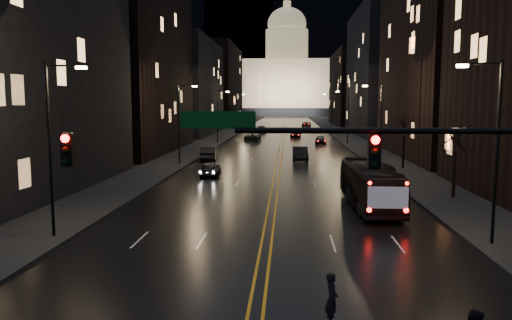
% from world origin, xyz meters
% --- Properties ---
extents(road, '(20.00, 320.00, 0.02)m').
position_xyz_m(road, '(0.00, 130.00, 0.01)').
color(road, black).
rests_on(road, ground).
extents(sidewalk_left, '(8.00, 320.00, 0.16)m').
position_xyz_m(sidewalk_left, '(-14.00, 130.00, 0.08)').
color(sidewalk_left, black).
rests_on(sidewalk_left, ground).
extents(sidewalk_right, '(8.00, 320.00, 0.16)m').
position_xyz_m(sidewalk_right, '(14.00, 130.00, 0.08)').
color(sidewalk_right, black).
rests_on(sidewalk_right, ground).
extents(center_line, '(0.62, 320.00, 0.01)m').
position_xyz_m(center_line, '(0.00, 130.00, 0.03)').
color(center_line, orange).
rests_on(center_line, road).
extents(building_left_mid, '(12.00, 30.00, 28.00)m').
position_xyz_m(building_left_mid, '(-21.00, 54.00, 14.00)').
color(building_left_mid, black).
rests_on(building_left_mid, ground).
extents(building_left_far, '(12.00, 34.00, 20.00)m').
position_xyz_m(building_left_far, '(-21.00, 92.00, 10.00)').
color(building_left_far, black).
rests_on(building_left_far, ground).
extents(building_left_dist, '(12.00, 40.00, 24.00)m').
position_xyz_m(building_left_dist, '(-21.00, 140.00, 12.00)').
color(building_left_dist, black).
rests_on(building_left_dist, ground).
extents(building_right_tall, '(12.00, 30.00, 38.00)m').
position_xyz_m(building_right_tall, '(21.00, 50.00, 19.00)').
color(building_right_tall, black).
rests_on(building_right_tall, ground).
extents(building_right_mid, '(12.00, 34.00, 26.00)m').
position_xyz_m(building_right_mid, '(21.00, 92.00, 13.00)').
color(building_right_mid, black).
rests_on(building_right_mid, ground).
extents(building_right_dist, '(12.00, 40.00, 22.00)m').
position_xyz_m(building_right_dist, '(21.00, 140.00, 11.00)').
color(building_right_dist, black).
rests_on(building_right_dist, ground).
extents(mountain_ridge, '(520.00, 60.00, 130.00)m').
position_xyz_m(mountain_ridge, '(40.00, 380.00, 65.00)').
color(mountain_ridge, black).
rests_on(mountain_ridge, ground).
extents(capitol, '(90.00, 50.00, 58.50)m').
position_xyz_m(capitol, '(0.00, 250.00, 17.15)').
color(capitol, black).
rests_on(capitol, ground).
extents(traffic_signal, '(17.29, 0.45, 7.00)m').
position_xyz_m(traffic_signal, '(5.91, -0.00, 5.10)').
color(traffic_signal, black).
rests_on(traffic_signal, ground).
extents(streetlamp_right_near, '(2.13, 0.25, 9.00)m').
position_xyz_m(streetlamp_right_near, '(10.81, 10.00, 5.08)').
color(streetlamp_right_near, black).
rests_on(streetlamp_right_near, ground).
extents(streetlamp_left_near, '(2.13, 0.25, 9.00)m').
position_xyz_m(streetlamp_left_near, '(-10.81, 10.00, 5.08)').
color(streetlamp_left_near, black).
rests_on(streetlamp_left_near, ground).
extents(streetlamp_right_mid, '(2.13, 0.25, 9.00)m').
position_xyz_m(streetlamp_right_mid, '(10.81, 40.00, 5.08)').
color(streetlamp_right_mid, black).
rests_on(streetlamp_right_mid, ground).
extents(streetlamp_left_mid, '(2.13, 0.25, 9.00)m').
position_xyz_m(streetlamp_left_mid, '(-10.81, 40.00, 5.08)').
color(streetlamp_left_mid, black).
rests_on(streetlamp_left_mid, ground).
extents(streetlamp_right_far, '(2.13, 0.25, 9.00)m').
position_xyz_m(streetlamp_right_far, '(10.81, 70.00, 5.08)').
color(streetlamp_right_far, black).
rests_on(streetlamp_right_far, ground).
extents(streetlamp_left_far, '(2.13, 0.25, 9.00)m').
position_xyz_m(streetlamp_left_far, '(-10.81, 70.00, 5.08)').
color(streetlamp_left_far, black).
rests_on(streetlamp_left_far, ground).
extents(streetlamp_right_dist, '(2.13, 0.25, 9.00)m').
position_xyz_m(streetlamp_right_dist, '(10.81, 100.00, 5.08)').
color(streetlamp_right_dist, black).
rests_on(streetlamp_right_dist, ground).
extents(streetlamp_left_dist, '(2.13, 0.25, 9.00)m').
position_xyz_m(streetlamp_left_dist, '(-10.81, 100.00, 5.08)').
color(streetlamp_left_dist, black).
rests_on(streetlamp_left_dist, ground).
extents(tree_right_mid, '(2.40, 2.40, 6.65)m').
position_xyz_m(tree_right_mid, '(13.00, 22.00, 4.53)').
color(tree_right_mid, black).
rests_on(tree_right_mid, ground).
extents(tree_right_far, '(2.40, 2.40, 6.65)m').
position_xyz_m(tree_right_far, '(13.00, 38.00, 4.53)').
color(tree_right_far, black).
rests_on(tree_right_far, ground).
extents(bus, '(2.83, 10.71, 2.96)m').
position_xyz_m(bus, '(6.53, 18.90, 1.48)').
color(bus, black).
rests_on(bus, ground).
extents(oncoming_car_a, '(1.93, 4.35, 1.45)m').
position_xyz_m(oncoming_car_a, '(-6.27, 31.86, 0.73)').
color(oncoming_car_a, black).
rests_on(oncoming_car_a, ground).
extents(oncoming_car_b, '(2.24, 5.25, 1.68)m').
position_xyz_m(oncoming_car_b, '(-8.50, 44.88, 0.84)').
color(oncoming_car_b, black).
rests_on(oncoming_car_b, ground).
extents(oncoming_car_c, '(2.93, 5.42, 1.44)m').
position_xyz_m(oncoming_car_c, '(-5.31, 74.54, 0.72)').
color(oncoming_car_c, black).
rests_on(oncoming_car_c, ground).
extents(oncoming_car_d, '(2.70, 5.40, 1.51)m').
position_xyz_m(oncoming_car_d, '(-5.20, 101.23, 0.75)').
color(oncoming_car_d, black).
rests_on(oncoming_car_d, ground).
extents(receding_car_a, '(1.85, 5.14, 1.69)m').
position_xyz_m(receding_car_a, '(2.50, 45.02, 0.84)').
color(receding_car_a, black).
rests_on(receding_car_a, ground).
extents(receding_car_b, '(1.83, 4.33, 1.46)m').
position_xyz_m(receding_car_b, '(6.39, 68.35, 0.73)').
color(receding_car_b, black).
rests_on(receding_car_b, ground).
extents(receding_car_c, '(2.38, 4.85, 1.36)m').
position_xyz_m(receding_car_c, '(2.50, 83.20, 0.68)').
color(receding_car_c, black).
rests_on(receding_car_c, ground).
extents(receding_car_d, '(2.84, 5.35, 1.43)m').
position_xyz_m(receding_car_d, '(6.14, 127.08, 0.72)').
color(receding_car_d, black).
rests_on(receding_car_d, ground).
extents(pedestrian_a, '(0.43, 0.63, 1.71)m').
position_xyz_m(pedestrian_a, '(2.44, 0.77, 0.85)').
color(pedestrian_a, black).
rests_on(pedestrian_a, ground).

